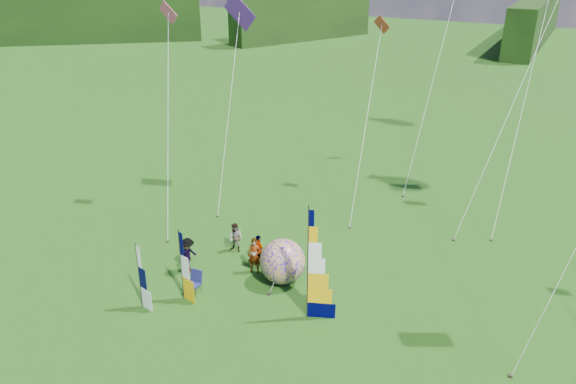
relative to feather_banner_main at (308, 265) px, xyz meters
The scene contains 17 objects.
ground 4.23m from the feather_banner_main, 95.69° to the right, with size 220.00×220.00×0.00m, color #214F14.
treeline_ring 3.59m from the feather_banner_main, 95.69° to the right, with size 210.00×210.00×8.00m, color #18370B, non-canonical shape.
feather_banner_main is the anchor object (origin of this frame).
side_banner_left 5.94m from the feather_banner_main, 165.88° to the right, with size 0.98×0.10×3.51m, color #DE9F07, non-canonical shape.
side_banner_far 7.59m from the feather_banner_main, 157.83° to the right, with size 0.94×0.10×3.16m, color white, non-canonical shape.
bol_inflatable 3.42m from the feather_banner_main, 139.34° to the left, with size 2.23×2.23×2.23m, color #13077D.
spectator_a 4.78m from the feather_banner_main, 152.33° to the left, with size 0.69×0.45×1.88m, color #66594C.
spectator_b 7.05m from the feather_banner_main, 150.42° to the left, with size 0.80×0.39×1.65m, color #66594C.
spectator_c 7.11m from the feather_banner_main, behind, with size 1.22×0.45×1.88m, color #66594C.
spectator_d 5.40m from the feather_banner_main, 145.82° to the left, with size 0.95×0.39×1.63m, color #66594C.
camp_chair 5.96m from the feather_banner_main, behind, with size 0.66×0.66×1.14m, color #141746, non-canonical shape.
kite_whale 18.77m from the feather_banner_main, 70.05° to the left, with size 3.74×14.76×17.81m, color black, non-canonical shape.
kite_rainbow_delta 14.44m from the feather_banner_main, 137.10° to the left, with size 6.17×10.45×13.33m, color #C62C4C, non-canonical shape.
small_kite_red 13.09m from the feather_banner_main, 100.39° to the left, with size 3.49×9.63×11.53m, color red, non-canonical shape.
small_kite_orange 16.46m from the feather_banner_main, 68.58° to the left, with size 5.64×11.32×16.05m, color #F16B00, non-canonical shape.
small_kite_pink 13.09m from the feather_banner_main, 155.59° to the left, with size 5.59×7.90×12.69m, color #CE4A6D, non-canonical shape.
small_kite_green 20.53m from the feather_banner_main, 89.96° to the left, with size 2.47×12.24×17.74m, color green, non-canonical shape.
Camera 1 is at (9.28, -15.18, 15.17)m, focal length 35.00 mm.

